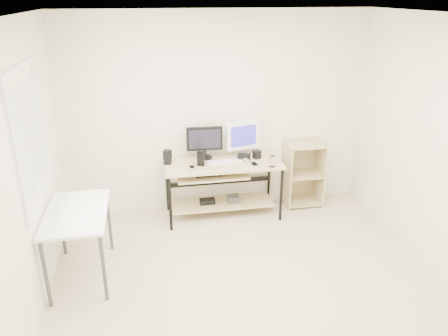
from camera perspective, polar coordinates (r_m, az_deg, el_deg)
room at (r=3.88m, az=2.12°, el=-0.12°), size 4.01×4.01×2.62m
desk at (r=5.67m, az=-0.42°, el=-1.27°), size 1.50×0.65×0.75m
side_table at (r=4.64m, az=-18.66°, el=-6.28°), size 0.60×1.00×0.75m
shelf_unit at (r=6.14m, az=10.19°, el=-0.62°), size 0.50×0.40×0.90m
black_monitor at (r=5.65m, az=-2.56°, el=3.60°), size 0.47×0.19×0.43m
white_imac at (r=5.71m, az=2.52°, el=4.16°), size 0.45×0.15×0.48m
keyboard at (r=5.59m, az=0.15°, el=0.83°), size 0.45×0.13×0.02m
mouse at (r=5.64m, az=2.89°, el=1.12°), size 0.10×0.13×0.04m
center_speaker at (r=5.67m, az=2.61°, el=1.47°), size 0.18×0.13×0.08m
speaker_left at (r=5.55m, az=-7.39°, el=1.45°), size 0.12×0.12×0.18m
speaker_right at (r=5.73m, az=4.32°, el=1.78°), size 0.11×0.11×0.10m
audio_controller at (r=5.46m, az=-3.04°, el=1.21°), size 0.10×0.08×0.18m
volume_puck at (r=5.43m, az=-4.21°, el=0.15°), size 0.08×0.08×0.02m
smartphone at (r=5.54m, az=3.96°, el=0.55°), size 0.07×0.12×0.01m
coaster at (r=5.47m, az=6.28°, el=0.16°), size 0.10×0.10×0.01m
drinking_glass at (r=5.45m, az=6.31°, el=0.89°), size 0.08×0.08×0.14m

